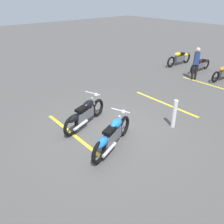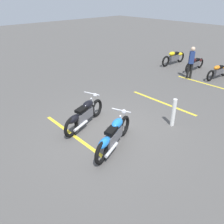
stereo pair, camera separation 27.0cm
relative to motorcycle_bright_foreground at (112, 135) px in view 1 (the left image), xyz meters
name	(u,v)px [view 1 (the left image)]	position (x,y,z in m)	size (l,w,h in m)	color
ground_plane	(108,131)	(0.53, 0.84, -0.46)	(60.00, 60.00, 0.00)	#514F4C
motorcycle_bright_foreground	(112,135)	(0.00, 0.00, 0.00)	(2.12, 0.94, 1.04)	black
motorcycle_dark_foreground	(84,114)	(0.14, 1.62, 0.00)	(2.14, 0.90, 1.04)	black
motorcycle_row_center	(224,72)	(8.46, 0.78, -0.06)	(1.97, 0.35, 0.74)	black
motorcycle_row_right	(201,64)	(8.86, 2.38, -0.05)	(1.99, 0.26, 0.75)	black
motorcycle_row_far_right	(180,58)	(9.04, 3.96, -0.01)	(2.23, 0.32, 0.84)	black
bystander_near_row	(196,62)	(7.28, 1.82, 0.48)	(0.30, 0.30, 1.69)	black
bollard_post	(174,114)	(2.44, -0.42, 0.04)	(0.14, 0.14, 1.00)	white
parking_stripe_near	(72,134)	(-0.48, 1.45, -0.46)	(3.20, 0.12, 0.01)	yellow
parking_stripe_mid	(165,103)	(3.71, 0.93, -0.46)	(3.20, 0.12, 0.01)	yellow
parking_stripe_far	(210,85)	(7.18, 0.78, -0.46)	(3.20, 0.12, 0.01)	yellow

